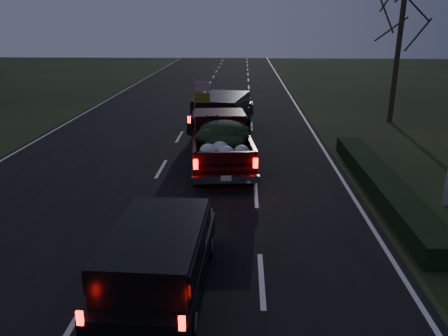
# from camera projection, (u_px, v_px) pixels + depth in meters

# --- Properties ---
(ground) EXTENTS (120.00, 120.00, 0.00)m
(ground) POSITION_uv_depth(u_px,v_px,m) (129.00, 227.00, 12.14)
(ground) COLOR black
(ground) RESTS_ON ground
(road_asphalt) EXTENTS (14.00, 120.00, 0.02)m
(road_asphalt) POSITION_uv_depth(u_px,v_px,m) (129.00, 226.00, 12.13)
(road_asphalt) COLOR black
(road_asphalt) RESTS_ON ground
(hedge_row) EXTENTS (1.00, 10.00, 0.60)m
(hedge_row) POSITION_uv_depth(u_px,v_px,m) (382.00, 183.00, 14.56)
(hedge_row) COLOR black
(hedge_row) RESTS_ON ground
(bare_tree_far) EXTENTS (3.60, 3.60, 7.00)m
(bare_tree_far) POSITION_uv_depth(u_px,v_px,m) (401.00, 26.00, 23.25)
(bare_tree_far) COLOR black
(bare_tree_far) RESTS_ON ground
(pickup_truck) EXTENTS (2.75, 5.85, 2.96)m
(pickup_truck) POSITION_uv_depth(u_px,v_px,m) (221.00, 138.00, 16.96)
(pickup_truck) COLOR #320608
(pickup_truck) RESTS_ON ground
(lead_suv) EXTENTS (3.19, 5.65, 1.53)m
(lead_suv) POSITION_uv_depth(u_px,v_px,m) (223.00, 110.00, 22.30)
(lead_suv) COLOR black
(lead_suv) RESTS_ON ground
(rear_suv) EXTENTS (2.08, 4.46, 1.27)m
(rear_suv) POSITION_uv_depth(u_px,v_px,m) (159.00, 253.00, 8.85)
(rear_suv) COLOR black
(rear_suv) RESTS_ON ground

